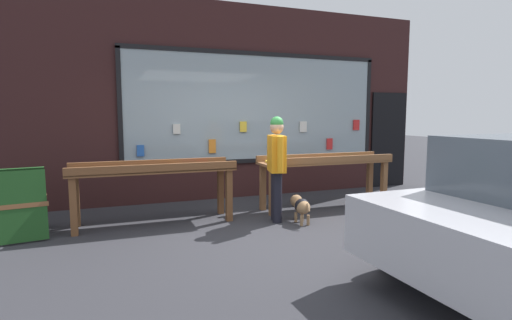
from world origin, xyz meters
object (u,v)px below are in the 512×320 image
(person_browsing, at_px, (277,161))
(small_dog, at_px, (301,206))
(display_table_right, at_px, (325,166))
(display_table_left, at_px, (154,174))
(sandwich_board_sign, at_px, (23,202))

(person_browsing, height_order, small_dog, person_browsing)
(display_table_right, height_order, small_dog, display_table_right)
(display_table_left, height_order, sandwich_board_sign, display_table_left)
(display_table_left, relative_size, display_table_right, 1.00)
(small_dog, bearing_deg, person_browsing, 57.27)
(small_dog, relative_size, sandwich_board_sign, 0.64)
(display_table_left, relative_size, person_browsing, 1.49)
(display_table_left, height_order, display_table_right, display_table_left)
(display_table_right, bearing_deg, person_browsing, -155.55)
(display_table_left, relative_size, small_dog, 4.14)
(person_browsing, bearing_deg, sandwich_board_sign, 94.27)
(small_dog, bearing_deg, display_table_right, -45.10)
(display_table_right, distance_m, sandwich_board_sign, 4.62)
(display_table_right, height_order, person_browsing, person_browsing)
(display_table_right, relative_size, small_dog, 4.14)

